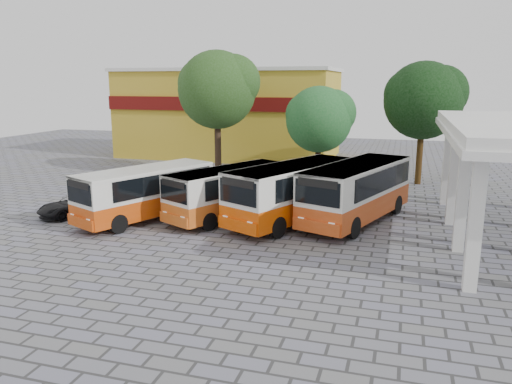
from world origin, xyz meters
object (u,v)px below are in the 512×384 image
(bus_centre_left, at_px, (230,189))
(bus_centre_right, at_px, (294,189))
(bus_far_right, at_px, (357,189))
(bus_far_left, at_px, (146,190))
(parked_car, at_px, (75,205))

(bus_centre_left, relative_size, bus_centre_right, 0.89)
(bus_centre_right, relative_size, bus_far_right, 1.00)
(bus_far_left, bearing_deg, bus_centre_left, 45.46)
(bus_far_left, bearing_deg, parked_car, -150.98)
(bus_centre_left, xyz_separation_m, parked_car, (-8.20, -1.92, -0.99))
(bus_far_left, distance_m, bus_far_right, 10.87)
(bus_centre_right, distance_m, parked_car, 11.85)
(bus_centre_left, bearing_deg, bus_far_right, 36.69)
(bus_far_left, xyz_separation_m, bus_centre_right, (7.47, 1.71, 0.15))
(bus_far_left, height_order, bus_centre_left, bus_far_left)
(bus_centre_right, bearing_deg, bus_centre_left, -152.40)
(parked_car, bearing_deg, bus_centre_right, 37.00)
(bus_centre_left, relative_size, bus_far_right, 0.89)
(bus_centre_left, distance_m, parked_car, 8.48)
(bus_centre_left, height_order, parked_car, bus_centre_left)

